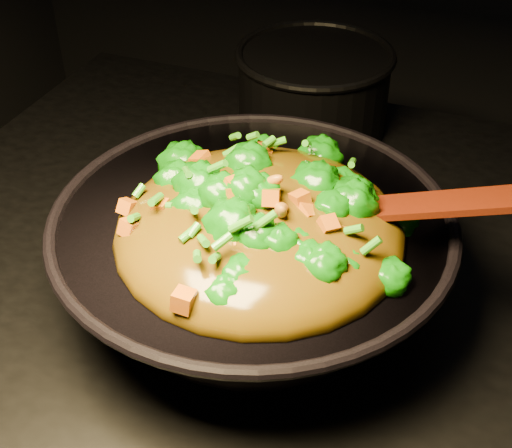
% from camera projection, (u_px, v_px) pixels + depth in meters
% --- Properties ---
extents(wok, '(0.47, 0.47, 0.12)m').
position_uv_depth(wok, '(253.00, 261.00, 0.82)').
color(wok, black).
rests_on(wok, stovetop).
extents(stir_fry, '(0.32, 0.32, 0.11)m').
position_uv_depth(stir_fry, '(260.00, 196.00, 0.73)').
color(stir_fry, '#126E07').
rests_on(stir_fry, wok).
extents(spatula, '(0.26, 0.06, 0.11)m').
position_uv_depth(spatula, '(414.00, 206.00, 0.73)').
color(spatula, '#3D1108').
rests_on(spatula, wok).
extents(back_pot, '(0.30, 0.30, 0.14)m').
position_uv_depth(back_pot, '(313.00, 90.00, 1.14)').
color(back_pot, black).
rests_on(back_pot, stovetop).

